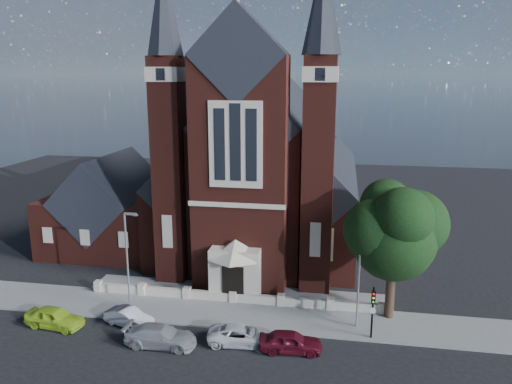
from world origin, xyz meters
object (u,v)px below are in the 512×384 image
at_px(street_lamp_right, 360,270).
at_px(car_silver_a, 129,318).
at_px(traffic_signal, 373,306).
at_px(car_lime_van, 54,317).
at_px(church, 265,170).
at_px(car_silver_b, 160,336).
at_px(car_white_suv, 242,335).
at_px(parish_hall, 112,211).
at_px(car_dark_red, 290,342).
at_px(street_lamp_left, 128,255).
at_px(street_tree, 396,234).

bearing_deg(street_lamp_right, car_silver_a, -171.11).
height_order(traffic_signal, car_lime_van, traffic_signal).
bearing_deg(church, car_silver_b, -98.39).
xyz_separation_m(church, car_silver_a, (-6.88, -21.60, -7.53)).
xyz_separation_m(street_lamp_right, car_white_suv, (-8.09, -3.75, -3.93)).
height_order(parish_hall, traffic_signal, parish_hall).
relative_size(parish_hall, street_lamp_right, 1.51).
height_order(car_white_suv, car_dark_red, car_dark_red).
relative_size(parish_hall, car_silver_a, 3.05).
distance_m(church, car_silver_a, 23.89).
height_order(church, car_silver_a, church).
relative_size(church, street_lamp_right, 4.31).
distance_m(parish_hall, car_lime_van, 18.47).
bearing_deg(car_lime_van, car_dark_red, -84.53).
xyz_separation_m(parish_hall, car_silver_a, (9.12, -16.66, -3.35)).
bearing_deg(car_silver_b, car_white_suv, -77.64).
bearing_deg(car_white_suv, street_lamp_left, 65.18).
distance_m(car_silver_b, car_white_suv, 5.66).
xyz_separation_m(church, street_lamp_right, (10.09, -18.94, -3.59)).
bearing_deg(street_tree, car_lime_van, -167.51).
bearing_deg(car_lime_van, street_tree, -70.94).
bearing_deg(car_silver_a, church, 0.25).
relative_size(church, car_lime_van, 7.74).
distance_m(car_lime_van, car_white_suv, 14.30).
bearing_deg(church, street_lamp_left, -112.66).
distance_m(car_silver_a, car_white_suv, 8.95).
relative_size(street_tree, car_lime_van, 2.37).
distance_m(parish_hall, car_silver_a, 19.28).
bearing_deg(car_dark_red, car_silver_a, 78.84).
relative_size(street_lamp_right, car_lime_van, 1.79).
distance_m(traffic_signal, car_white_suv, 9.46).
distance_m(car_silver_a, car_dark_red, 12.45).
height_order(traffic_signal, car_silver_b, traffic_signal).
bearing_deg(street_lamp_left, car_dark_red, -17.22).
bearing_deg(car_silver_a, street_lamp_left, 39.04).
xyz_separation_m(traffic_signal, car_silver_a, (-17.88, -1.08, -1.92)).
bearing_deg(parish_hall, car_white_suv, -44.59).
relative_size(parish_hall, car_dark_red, 2.82).
height_order(street_lamp_left, car_silver_a, street_lamp_left).
xyz_separation_m(traffic_signal, car_white_suv, (-9.00, -2.17, -1.92)).
xyz_separation_m(church, car_dark_red, (5.47, -23.09, -7.45)).
bearing_deg(street_lamp_right, car_dark_red, -138.07).
bearing_deg(car_dark_red, street_lamp_right, -52.35).
bearing_deg(church, car_silver_a, -107.68).
height_order(street_lamp_right, car_dark_red, street_lamp_right).
height_order(parish_hall, car_silver_a, parish_hall).
distance_m(street_lamp_right, car_silver_a, 17.63).
relative_size(traffic_signal, car_white_suv, 0.84).
distance_m(parish_hall, car_silver_b, 22.94).
bearing_deg(car_silver_a, car_silver_b, -106.73).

